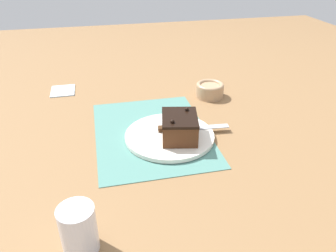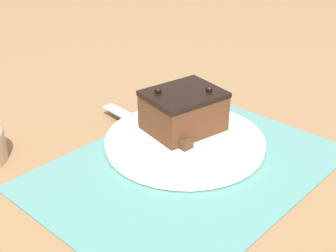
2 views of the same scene
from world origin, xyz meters
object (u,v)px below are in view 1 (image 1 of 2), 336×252
object	(u,v)px
cake_plate	(170,136)
chocolate_cake	(180,127)
small_bowl	(210,90)
serving_knife	(182,128)
drinking_glass	(79,229)

from	to	relation	value
cake_plate	chocolate_cake	bearing A→B (deg)	45.64
chocolate_cake	small_bowl	xyz separation A→B (m)	(-0.28, 0.19, -0.02)
serving_knife	drinking_glass	world-z (taller)	drinking_glass
serving_knife	small_bowl	bearing A→B (deg)	149.01
chocolate_cake	small_bowl	size ratio (longest dim) A/B	1.36
serving_knife	small_bowl	distance (m)	0.30
serving_knife	small_bowl	xyz separation A→B (m)	(-0.24, 0.17, 0.01)
drinking_glass	small_bowl	world-z (taller)	drinking_glass
serving_knife	small_bowl	world-z (taller)	small_bowl
drinking_glass	small_bowl	bearing A→B (deg)	142.45
serving_knife	drinking_glass	distance (m)	0.48
chocolate_cake	drinking_glass	size ratio (longest dim) A/B	1.40
drinking_glass	small_bowl	xyz separation A→B (m)	(-0.61, 0.47, -0.02)
chocolate_cake	serving_knife	bearing A→B (deg)	157.08
small_bowl	chocolate_cake	bearing A→B (deg)	-33.97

